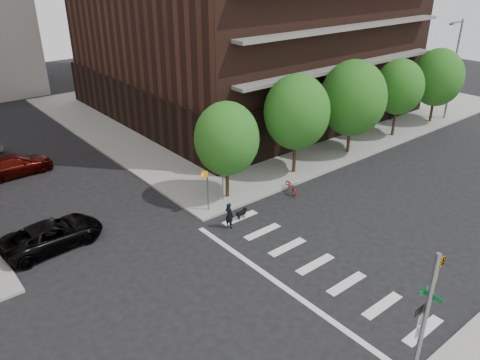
# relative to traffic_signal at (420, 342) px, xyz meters

# --- Properties ---
(ground) EXTENTS (120.00, 120.00, 0.00)m
(ground) POSITION_rel_traffic_signal_xyz_m (0.47, 7.49, -2.70)
(ground) COLOR black
(ground) RESTS_ON ground
(sidewalk_ne) EXTENTS (39.00, 33.00, 0.15)m
(sidewalk_ne) POSITION_rel_traffic_signal_xyz_m (20.97, 30.99, -2.62)
(sidewalk_ne) COLOR gray
(sidewalk_ne) RESTS_ON ground
(crosswalk) EXTENTS (3.85, 13.00, 0.01)m
(crosswalk) POSITION_rel_traffic_signal_xyz_m (2.68, 7.49, -2.69)
(crosswalk) COLOR silver
(crosswalk) RESTS_ON ground
(tree_a) EXTENTS (4.00, 4.00, 5.90)m
(tree_a) POSITION_rel_traffic_signal_xyz_m (4.47, 15.99, 1.35)
(tree_a) COLOR #301E11
(tree_a) RESTS_ON sidewalk_ne
(tree_b) EXTENTS (4.50, 4.50, 6.65)m
(tree_b) POSITION_rel_traffic_signal_xyz_m (10.47, 15.99, 1.85)
(tree_b) COLOR #301E11
(tree_b) RESTS_ON sidewalk_ne
(tree_c) EXTENTS (5.00, 5.00, 6.80)m
(tree_c) POSITION_rel_traffic_signal_xyz_m (16.47, 15.99, 1.75)
(tree_c) COLOR #301E11
(tree_c) RESTS_ON sidewalk_ne
(tree_d) EXTENTS (4.00, 4.00, 6.20)m
(tree_d) POSITION_rel_traffic_signal_xyz_m (22.47, 15.99, 1.64)
(tree_d) COLOR #301E11
(tree_d) RESTS_ON sidewalk_ne
(tree_e) EXTENTS (4.50, 4.50, 6.35)m
(tree_e) POSITION_rel_traffic_signal_xyz_m (28.47, 15.99, 1.55)
(tree_e) COLOR #301E11
(tree_e) RESTS_ON sidewalk_ne
(traffic_signal) EXTENTS (0.90, 0.75, 6.00)m
(traffic_signal) POSITION_rel_traffic_signal_xyz_m (0.00, 0.00, 0.00)
(traffic_signal) COLOR slate
(traffic_signal) RESTS_ON sidewalk_s
(pedestrian_signal) EXTENTS (2.18, 0.67, 2.60)m
(pedestrian_signal) POSITION_rel_traffic_signal_xyz_m (2.79, 15.42, -0.84)
(pedestrian_signal) COLOR slate
(pedestrian_signal) RESTS_ON sidewalk_ne
(streetlamp) EXTENTS (2.14, 0.22, 9.00)m
(streetlamp) POSITION_rel_traffic_signal_xyz_m (30.29, 15.69, 2.59)
(streetlamp) COLOR slate
(streetlamp) RESTS_ON sidewalk_ne
(parked_car_black) EXTENTS (2.78, 5.40, 1.46)m
(parked_car_black) POSITION_rel_traffic_signal_xyz_m (-6.12, 17.46, -1.97)
(parked_car_black) COLOR black
(parked_car_black) RESTS_ON ground
(parked_car_maroon) EXTENTS (2.21, 5.23, 1.51)m
(parked_car_maroon) POSITION_rel_traffic_signal_xyz_m (-5.03, 28.30, -1.95)
(parked_car_maroon) COLOR #3D0804
(parked_car_maroon) RESTS_ON ground
(scooter) EXTENTS (1.17, 1.79, 0.89)m
(scooter) POSITION_rel_traffic_signal_xyz_m (8.19, 13.99, -2.25)
(scooter) COLOR maroon
(scooter) RESTS_ON ground
(dog_walker) EXTENTS (0.63, 0.47, 1.57)m
(dog_walker) POSITION_rel_traffic_signal_xyz_m (2.33, 13.06, -1.92)
(dog_walker) COLOR black
(dog_walker) RESTS_ON ground
(dog) EXTENTS (0.71, 0.22, 0.60)m
(dog) POSITION_rel_traffic_signal_xyz_m (3.51, 13.40, -2.32)
(dog) COLOR black
(dog) RESTS_ON ground
(pedestrian_far) EXTENTS (0.86, 0.69, 1.68)m
(pedestrian_far) POSITION_rel_traffic_signal_xyz_m (25.92, 18.34, -1.71)
(pedestrian_far) COLOR navy
(pedestrian_far) RESTS_ON sidewalk_ne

